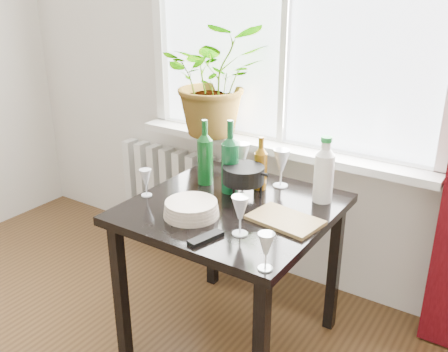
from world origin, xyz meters
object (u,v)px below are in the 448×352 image
Objects in this scene: plate_stack at (191,209)px; fondue_pot at (243,182)px; wineglass_far_right at (266,251)px; wineglass_front_left at (146,183)px; table at (232,223)px; potted_plant at (215,79)px; cleaning_bottle at (324,169)px; wineglass_back_left at (242,160)px; wineglass_front_right at (240,215)px; wine_bottle_left at (205,152)px; tv_remote at (206,238)px; cutting_board at (285,220)px; bottle_amber at (261,163)px; radiator at (174,190)px; wine_bottle_right at (230,156)px; wineglass_back_center at (281,168)px.

fondue_pot reaches higher than plate_stack.
wineglass_far_right is 0.61m from fondue_pot.
table is at bearing 19.37° from wineglass_front_left.
potted_plant reaches higher than cleaning_bottle.
wineglass_back_left is (-0.45, 0.04, -0.06)m from cleaning_bottle.
fondue_pot is at bearing 93.65° from table.
wineglass_front_right is at bearing -59.30° from wineglass_back_left.
tv_remote is at bearing -54.43° from wine_bottle_left.
cutting_board is at bearing -38.22° from wineglass_back_left.
fondue_pot is 0.31m from cutting_board.
wineglass_front_right is (0.42, -0.35, -0.08)m from wine_bottle_left.
wineglass_front_right reaches higher than fondue_pot.
wine_bottle_left is 1.36× the size of plate_stack.
bottle_amber is 0.89× the size of cutting_board.
tv_remote is (0.94, -0.95, 0.37)m from radiator.
wine_bottle_right is 1.35× the size of bottle_amber.
fondue_pot is at bearing -57.46° from wineglass_back_left.
wineglass_far_right is (0.62, -0.52, -0.09)m from wine_bottle_left.
bottle_amber is at bearing -24.96° from radiator.
bottle_amber is 0.38m from cutting_board.
bottle_amber reaches higher than tv_remote.
bottle_amber is 1.40× the size of wineglass_back_left.
table is at bearing -104.59° from wineglass_back_center.
wineglass_far_right is 0.30m from tv_remote.
table is 0.24m from plate_stack.
radiator is at bearing 170.26° from potted_plant.
wineglass_back_center is at bearing 43.65° from wineglass_front_left.
wineglass_far_right is at bearing -17.66° from wineglass_front_left.
wineglass_back_left is at bearing 103.42° from wine_bottle_right.
wineglass_back_left is 0.64× the size of cutting_board.
cleaning_bottle is 1.67× the size of wineglass_back_left.
tv_remote is at bearing -92.82° from fondue_pot.
table is at bearing -92.66° from bottle_amber.
potted_plant is 2.62× the size of plate_stack.
wineglass_front_right is at bearing -50.25° from potted_plant.
wine_bottle_left is 0.59m from tv_remote.
wineglass_back_left is 0.23m from fondue_pot.
bottle_amber reaches higher than wineglass_far_right.
plate_stack is at bearing -62.64° from potted_plant.
wineglass_front_right reaches higher than wineglass_far_right.
table is 0.38m from wineglass_back_left.
cutting_board is (0.51, -0.16, -0.15)m from wine_bottle_left.
wineglass_far_right is 0.75m from wineglass_back_center.
potted_plant is 2.01× the size of cleaning_bottle.
cutting_board is (0.26, -0.25, -0.12)m from bottle_amber.
bottle_amber is at bearing 87.34° from table.
wineglass_back_center is 1.04× the size of wineglass_back_left.
cleaning_bottle is at bearing 12.15° from wine_bottle_left.
wineglass_back_left reaches higher than wineglass_front_right.
wineglass_far_right is 0.60× the size of plate_stack.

